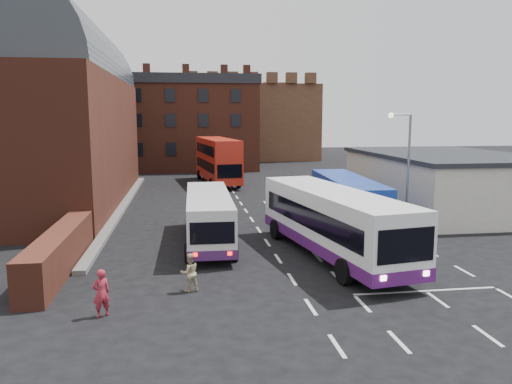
{
  "coord_description": "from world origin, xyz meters",
  "views": [
    {
      "loc": [
        -4.53,
        -21.06,
        6.95
      ],
      "look_at": [
        0.0,
        10.0,
        2.2
      ],
      "focal_mm": 35.0,
      "sensor_mm": 36.0,
      "label": 1
    }
  ],
  "objects": [
    {
      "name": "ground",
      "position": [
        0.0,
        0.0,
        0.0
      ],
      "size": [
        180.0,
        180.0,
        0.0
      ],
      "primitive_type": "plane",
      "color": "black"
    },
    {
      "name": "railway_station",
      "position": [
        -15.5,
        21.0,
        7.64
      ],
      "size": [
        12.0,
        28.0,
        16.0
      ],
      "color": "#602B1E",
      "rests_on": "ground"
    },
    {
      "name": "forecourt_wall",
      "position": [
        -10.2,
        2.0,
        0.9
      ],
      "size": [
        1.2,
        10.0,
        1.8
      ],
      "primitive_type": "cube",
      "color": "#602B1E",
      "rests_on": "ground"
    },
    {
      "name": "cream_building",
      "position": [
        15.0,
        14.0,
        2.16
      ],
      "size": [
        10.4,
        16.4,
        4.25
      ],
      "color": "beige",
      "rests_on": "ground"
    },
    {
      "name": "brick_terrace",
      "position": [
        -6.0,
        46.0,
        5.5
      ],
      "size": [
        22.0,
        10.0,
        11.0
      ],
      "primitive_type": "cube",
      "color": "brown",
      "rests_on": "ground"
    },
    {
      "name": "castle_keep",
      "position": [
        6.0,
        66.0,
        6.0
      ],
      "size": [
        22.0,
        22.0,
        12.0
      ],
      "primitive_type": "cube",
      "color": "brown",
      "rests_on": "ground"
    },
    {
      "name": "bus_white_outbound",
      "position": [
        -3.23,
        6.02,
        1.63
      ],
      "size": [
        2.69,
        10.18,
        2.77
      ],
      "rotation": [
        0.0,
        0.0,
        -0.02
      ],
      "color": "silver",
      "rests_on": "ground"
    },
    {
      "name": "bus_white_inbound",
      "position": [
        2.71,
        2.33,
        1.98
      ],
      "size": [
        4.8,
        12.6,
        3.36
      ],
      "rotation": [
        0.0,
        0.0,
        3.31
      ],
      "color": "white",
      "rests_on": "ground"
    },
    {
      "name": "bus_blue",
      "position": [
        6.0,
        9.88,
        1.78
      ],
      "size": [
        3.28,
        11.17,
        3.01
      ],
      "rotation": [
        0.0,
        0.0,
        3.08
      ],
      "color": "#1738A0",
      "rests_on": "ground"
    },
    {
      "name": "bus_red_double",
      "position": [
        -1.02,
        30.71,
        2.5
      ],
      "size": [
        4.1,
        12.02,
        4.71
      ],
      "rotation": [
        0.0,
        0.0,
        3.26
      ],
      "color": "red",
      "rests_on": "ground"
    },
    {
      "name": "street_lamp",
      "position": [
        8.35,
        6.61,
        4.33
      ],
      "size": [
        1.47,
        0.32,
        7.18
      ],
      "rotation": [
        0.0,
        0.0,
        0.05
      ],
      "color": "slate",
      "rests_on": "ground"
    },
    {
      "name": "pedestrian_red",
      "position": [
        -7.47,
        -3.79,
        0.86
      ],
      "size": [
        0.75,
        0.67,
        1.72
      ],
      "primitive_type": "imported",
      "rotation": [
        0.0,
        0.0,
        3.66
      ],
      "color": "#A02331",
      "rests_on": "ground"
    },
    {
      "name": "pedestrian_beige",
      "position": [
        -4.38,
        -1.65,
        0.78
      ],
      "size": [
        0.89,
        0.77,
        1.56
      ],
      "primitive_type": "imported",
      "rotation": [
        0.0,
        0.0,
        3.4
      ],
      "color": "tan",
      "rests_on": "ground"
    }
  ]
}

